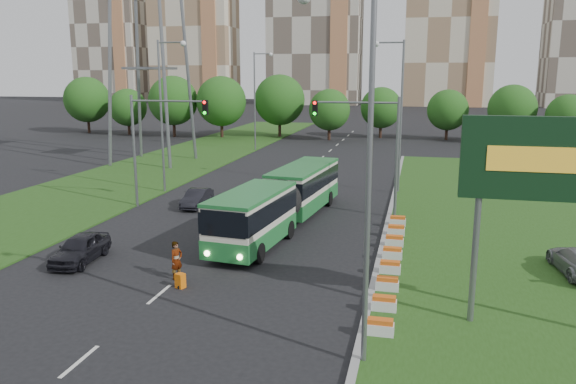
% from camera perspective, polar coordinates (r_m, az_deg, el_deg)
% --- Properties ---
extents(ground, '(360.00, 360.00, 0.00)m').
position_cam_1_polar(ground, '(29.81, -2.61, -6.57)').
color(ground, black).
rests_on(ground, ground).
extents(grass_median, '(14.00, 60.00, 0.15)m').
position_cam_1_polar(grass_median, '(36.79, 20.96, -3.64)').
color(grass_median, '#224714').
rests_on(grass_median, ground).
extents(median_kerb, '(0.30, 60.00, 0.18)m').
position_cam_1_polar(median_kerb, '(36.45, 10.07, -3.14)').
color(median_kerb, gray).
rests_on(median_kerb, ground).
extents(left_verge, '(12.00, 110.00, 0.10)m').
position_cam_1_polar(left_verge, '(58.95, -12.93, 2.46)').
color(left_verge, '#224714').
rests_on(left_verge, ground).
extents(lane_markings, '(0.20, 100.00, 0.01)m').
position_cam_1_polar(lane_markings, '(49.31, 0.34, 0.88)').
color(lane_markings, silver).
rests_on(lane_markings, ground).
extents(flower_planters, '(1.10, 15.90, 0.60)m').
position_cam_1_polar(flower_planters, '(28.37, 10.44, -6.78)').
color(flower_planters, silver).
rests_on(flower_planters, grass_median).
extents(billboard, '(6.00, 0.37, 8.00)m').
position_cam_1_polar(billboard, '(21.90, 24.89, 2.17)').
color(billboard, slate).
rests_on(billboard, ground).
extents(traffic_mast_median, '(5.76, 0.32, 8.00)m').
position_cam_1_polar(traffic_mast_median, '(37.53, 8.60, 5.52)').
color(traffic_mast_median, slate).
rests_on(traffic_mast_median, ground).
extents(traffic_mast_left, '(5.76, 0.32, 8.00)m').
position_cam_1_polar(traffic_mast_left, '(40.68, -13.43, 5.82)').
color(traffic_mast_left, slate).
rests_on(traffic_mast_left, ground).
extents(street_lamps, '(36.00, 60.00, 12.00)m').
position_cam_1_polar(street_lamps, '(38.86, -2.96, 6.82)').
color(street_lamps, slate).
rests_on(street_lamps, ground).
extents(tree_line, '(120.00, 8.00, 9.00)m').
position_cam_1_polar(tree_line, '(82.36, 14.87, 8.10)').
color(tree_line, '#1B4F15').
rests_on(tree_line, ground).
extents(apartment_tower_west, '(26.00, 15.00, 48.00)m').
position_cam_1_polar(apartment_tower_west, '(192.09, -9.50, 16.13)').
color(apartment_tower_west, beige).
rests_on(apartment_tower_west, ground).
extents(apartment_tower_cwest, '(28.00, 15.00, 52.00)m').
position_cam_1_polar(apartment_tower_cwest, '(180.94, 2.82, 17.18)').
color(apartment_tower_cwest, beige).
rests_on(apartment_tower_cwest, ground).
extents(apartment_tower_ceast, '(25.00, 15.00, 50.00)m').
position_cam_1_polar(apartment_tower_ceast, '(178.01, 16.14, 16.50)').
color(apartment_tower_ceast, beige).
rests_on(apartment_tower_ceast, ground).
extents(midrise_west, '(22.00, 14.00, 36.00)m').
position_cam_1_polar(midrise_west, '(205.00, -17.44, 13.80)').
color(midrise_west, beige).
rests_on(midrise_west, ground).
extents(articulated_bus, '(2.67, 17.11, 2.82)m').
position_cam_1_polar(articulated_bus, '(35.08, -0.63, -0.79)').
color(articulated_bus, beige).
rests_on(articulated_bus, ground).
extents(car_left_near, '(2.06, 4.34, 1.43)m').
position_cam_1_polar(car_left_near, '(30.67, -20.35, -5.38)').
color(car_left_near, black).
rests_on(car_left_near, ground).
extents(car_left_far, '(1.60, 3.98, 1.29)m').
position_cam_1_polar(car_left_far, '(41.03, -9.23, -0.62)').
color(car_left_far, black).
rests_on(car_left_far, ground).
extents(pedestrian, '(0.67, 0.79, 1.82)m').
position_cam_1_polar(pedestrian, '(26.91, -11.26, -6.82)').
color(pedestrian, gray).
rests_on(pedestrian, ground).
extents(shopping_trolley, '(0.39, 0.41, 0.67)m').
position_cam_1_polar(shopping_trolley, '(25.98, -10.89, -8.85)').
color(shopping_trolley, orange).
rests_on(shopping_trolley, ground).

